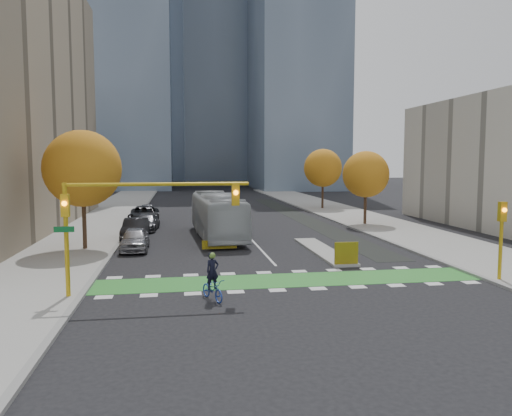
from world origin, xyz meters
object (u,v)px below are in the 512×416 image
object	(u,v)px
traffic_signal_east	(502,229)
tree_east_far	(323,168)
parked_car_a	(135,239)
tree_west	(83,169)
parked_car_e	(147,211)
parked_car_d	(144,215)
cyclist	(213,284)
traffic_signal_west	(126,208)
bus	(218,215)
parked_car_b	(135,229)
hazard_board	(346,253)
tree_east_near	(366,174)
parked_car_c	(147,223)

from	to	relation	value
traffic_signal_east	tree_east_far	bearing A→B (deg)	87.03
parked_car_a	tree_west	bearing A→B (deg)	171.44
parked_car_e	parked_car_d	bearing A→B (deg)	-92.89
cyclist	parked_car_e	size ratio (longest dim) A/B	0.49
traffic_signal_west	parked_car_d	bearing A→B (deg)	92.27
traffic_signal_east	bus	size ratio (longest dim) A/B	0.32
parked_car_b	tree_west	bearing A→B (deg)	-121.40
hazard_board	parked_car_a	size ratio (longest dim) A/B	0.30
traffic_signal_west	parked_car_a	size ratio (longest dim) A/B	1.85
tree_west	parked_car_b	size ratio (longest dim) A/B	1.65
tree_east_far	traffic_signal_east	size ratio (longest dim) A/B	1.87
traffic_signal_east	parked_car_b	bearing A→B (deg)	138.87
tree_east_far	traffic_signal_west	size ratio (longest dim) A/B	0.90
tree_west	tree_east_far	size ratio (longest dim) A/B	1.08
tree_east_near	parked_car_c	size ratio (longest dim) A/B	1.46
bus	parked_car_c	xyz separation A→B (m)	(-5.92, 4.92, -1.09)
tree_west	cyclist	world-z (taller)	tree_west
tree_east_near	parked_car_c	distance (m)	20.87
tree_west	bus	xyz separation A→B (m)	(9.47, 4.60, -3.83)
bus	parked_car_e	size ratio (longest dim) A/B	2.97
cyclist	parked_car_e	distance (m)	33.97
tree_east_far	parked_car_c	size ratio (longest dim) A/B	1.58
hazard_board	traffic_signal_west	xyz separation A→B (m)	(-11.93, -4.71, 3.23)
bus	parked_car_d	bearing A→B (deg)	119.84
tree_east_far	parked_car_e	xyz separation A→B (m)	(-21.50, -6.00, -4.50)
parked_car_b	parked_car_e	distance (m)	15.48
parked_car_d	parked_car_c	bearing A→B (deg)	-84.87
hazard_board	parked_car_d	distance (m)	25.83
traffic_signal_east	parked_car_e	size ratio (longest dim) A/B	0.95
traffic_signal_west	parked_car_b	bearing A→B (deg)	93.60
hazard_board	bus	size ratio (longest dim) A/B	0.11
parked_car_a	parked_car_e	size ratio (longest dim) A/B	1.07
bus	parked_car_b	xyz separation A→B (m)	(-6.47, -0.08, -0.97)
bus	parked_car_b	size ratio (longest dim) A/B	2.58
traffic_signal_west	parked_car_e	xyz separation A→B (m)	(-1.07, 32.51, -3.30)
traffic_signal_west	parked_car_b	world-z (taller)	traffic_signal_west
tree_east_near	parked_car_b	distance (m)	22.08
hazard_board	parked_car_c	world-z (taller)	hazard_board
traffic_signal_east	bus	distance (m)	21.52
traffic_signal_east	cyclist	size ratio (longest dim) A/B	1.91
traffic_signal_east	parked_car_a	bearing A→B (deg)	147.82
cyclist	parked_car_b	size ratio (longest dim) A/B	0.43
bus	parked_car_d	world-z (taller)	bus
traffic_signal_west	bus	world-z (taller)	traffic_signal_west
tree_east_near	parked_car_d	bearing A→B (deg)	167.85
tree_east_far	parked_car_a	distance (m)	34.16
traffic_signal_west	parked_car_c	xyz separation A→B (m)	(-0.52, 22.03, -3.33)
cyclist	bus	distance (m)	18.33
tree_east_far	parked_car_a	bearing A→B (deg)	-128.57
tree_east_far	parked_car_e	bearing A→B (deg)	-164.41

